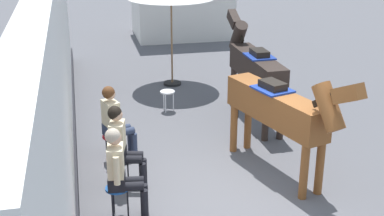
{
  "coord_description": "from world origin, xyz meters",
  "views": [
    {
      "loc": [
        -2.2,
        -6.91,
        4.22
      ],
      "look_at": [
        -0.4,
        1.2,
        1.05
      ],
      "focal_mm": 49.47,
      "sensor_mm": 36.0,
      "label": 1
    }
  ],
  "objects": [
    {
      "name": "spare_stool_white",
      "position": [
        -0.36,
        3.83,
        0.4
      ],
      "size": [
        0.32,
        0.32,
        0.46
      ],
      "color": "white",
      "rests_on": "ground_plane"
    },
    {
      "name": "seated_visitor_near",
      "position": [
        -1.74,
        -0.22,
        0.78
      ],
      "size": [
        0.61,
        0.49,
        1.39
      ],
      "color": "#194C99",
      "rests_on": "ground_plane"
    },
    {
      "name": "saddled_horse_far",
      "position": [
        1.31,
        2.98,
        1.16
      ],
      "size": [
        0.52,
        3.0,
        2.06
      ],
      "color": "#2D231E",
      "rests_on": "ground_plane"
    },
    {
      "name": "saddled_horse_near",
      "position": [
        0.92,
        0.56,
        1.16
      ],
      "size": [
        1.12,
        2.91,
        2.06
      ],
      "color": "brown",
      "rests_on": "ground_plane"
    },
    {
      "name": "seated_visitor_middle",
      "position": [
        -1.64,
        0.64,
        0.78
      ],
      "size": [
        0.61,
        0.48,
        1.39
      ],
      "color": "black",
      "rests_on": "ground_plane"
    },
    {
      "name": "seated_visitor_far",
      "position": [
        -1.67,
        1.66,
        0.78
      ],
      "size": [
        0.61,
        0.49,
        1.39
      ],
      "color": "red",
      "rests_on": "ground_plane"
    },
    {
      "name": "pub_facade_wall",
      "position": [
        -2.55,
        1.5,
        1.54
      ],
      "size": [
        0.34,
        14.0,
        3.4
      ],
      "color": "white",
      "rests_on": "ground_plane"
    },
    {
      "name": "ground_plane",
      "position": [
        0.0,
        3.0,
        0.0
      ],
      "size": [
        40.0,
        40.0,
        0.0
      ],
      "primitive_type": "plane",
      "color": "#56565B"
    }
  ]
}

